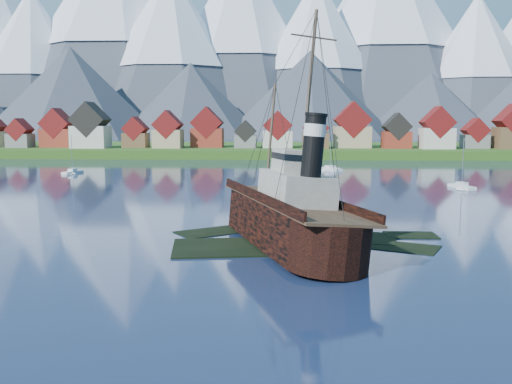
{
  "coord_description": "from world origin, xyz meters",
  "views": [
    {
      "loc": [
        -0.34,
        -62.15,
        13.75
      ],
      "look_at": [
        -3.46,
        6.0,
        5.0
      ],
      "focal_mm": 40.0,
      "sensor_mm": 36.0,
      "label": 1
    }
  ],
  "objects_px": {
    "sailboat_b": "(73,172)",
    "sailboat_e": "(330,170)",
    "sailboat_f": "(462,187)",
    "tugboat_wreck": "(286,214)"
  },
  "relations": [
    {
      "from": "sailboat_b",
      "to": "sailboat_f",
      "type": "relative_size",
      "value": 0.96
    },
    {
      "from": "sailboat_b",
      "to": "sailboat_f",
      "type": "distance_m",
      "value": 93.34
    },
    {
      "from": "sailboat_e",
      "to": "sailboat_f",
      "type": "xyz_separation_m",
      "value": [
        22.87,
        -39.05,
        0.01
      ]
    },
    {
      "from": "sailboat_b",
      "to": "sailboat_e",
      "type": "relative_size",
      "value": 0.93
    },
    {
      "from": "tugboat_wreck",
      "to": "sailboat_e",
      "type": "height_order",
      "value": "tugboat_wreck"
    },
    {
      "from": "sailboat_e",
      "to": "sailboat_f",
      "type": "distance_m",
      "value": 45.25
    },
    {
      "from": "tugboat_wreck",
      "to": "sailboat_e",
      "type": "relative_size",
      "value": 3.0
    },
    {
      "from": "sailboat_e",
      "to": "sailboat_f",
      "type": "relative_size",
      "value": 1.04
    },
    {
      "from": "sailboat_e",
      "to": "sailboat_f",
      "type": "height_order",
      "value": "sailboat_e"
    },
    {
      "from": "sailboat_b",
      "to": "sailboat_f",
      "type": "bearing_deg",
      "value": -2.36
    }
  ]
}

